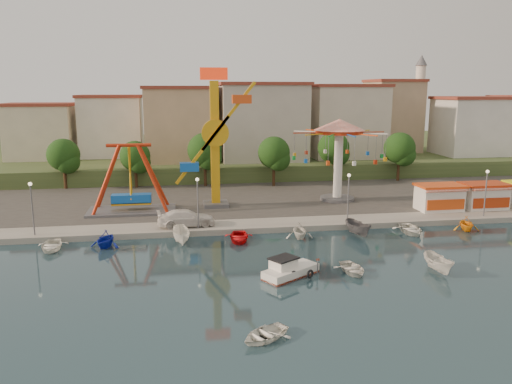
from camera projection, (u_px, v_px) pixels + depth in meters
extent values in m
plane|color=#122632|center=(305.00, 275.00, 40.13)|extent=(200.00, 200.00, 0.00)
cube|color=#9E998E|center=(228.00, 162.00, 100.06)|extent=(200.00, 100.00, 0.60)
cube|color=#4C4944|center=(251.00, 193.00, 69.03)|extent=(90.00, 28.00, 0.01)
cube|color=#384C26|center=(226.00, 153.00, 104.65)|extent=(200.00, 60.00, 3.00)
cube|color=#59595E|center=(132.00, 211.00, 58.16)|extent=(10.00, 5.00, 0.30)
cube|color=blue|center=(131.00, 198.00, 57.86)|extent=(4.50, 1.40, 1.00)
cylinder|color=#AB260D|center=(129.00, 145.00, 56.61)|extent=(5.00, 0.40, 0.40)
cube|color=#59595E|center=(216.00, 204.00, 60.95)|extent=(3.00, 3.00, 0.50)
cube|color=orange|center=(215.00, 145.00, 59.49)|extent=(1.00, 1.00, 15.00)
cube|color=#FF2F0E|center=(214.00, 74.00, 57.81)|extent=(3.20, 0.50, 1.40)
cylinder|color=orange|center=(215.00, 133.00, 58.41)|extent=(3.20, 0.50, 3.20)
cube|color=orange|center=(228.00, 116.00, 58.06)|extent=(6.52, 0.35, 8.03)
cube|color=#DB4513|center=(242.00, 99.00, 57.90)|extent=(2.20, 1.20, 1.00)
cylinder|color=#59595E|center=(337.00, 198.00, 64.40)|extent=(4.40, 4.40, 0.40)
cylinder|color=white|center=(338.00, 165.00, 63.54)|extent=(1.10, 1.10, 9.00)
cylinder|color=#AB260D|center=(339.00, 132.00, 62.67)|extent=(6.00, 6.00, 0.50)
cone|color=red|center=(339.00, 124.00, 62.48)|extent=(6.40, 6.40, 1.40)
cube|color=white|center=(439.00, 198.00, 58.78)|extent=(5.00, 3.00, 2.80)
cube|color=#CF4412|center=(440.00, 186.00, 58.47)|extent=(5.40, 3.40, 0.25)
cube|color=red|center=(448.00, 191.00, 56.89)|extent=(5.00, 0.77, 0.43)
cube|color=white|center=(484.00, 197.00, 59.65)|extent=(5.00, 3.00, 2.80)
cube|color=#A82E0D|center=(485.00, 184.00, 59.33)|extent=(5.40, 3.40, 0.25)
cube|color=red|center=(493.00, 190.00, 57.76)|extent=(5.00, 0.77, 0.43)
cylinder|color=#59595E|center=(33.00, 210.00, 48.45)|extent=(0.14, 0.14, 5.00)
cylinder|color=#59595E|center=(198.00, 204.00, 50.87)|extent=(0.14, 0.14, 5.00)
cylinder|color=#59595E|center=(348.00, 199.00, 53.29)|extent=(0.14, 0.14, 5.00)
cylinder|color=#59595E|center=(485.00, 194.00, 55.71)|extent=(0.14, 0.14, 5.00)
cylinder|color=#382314|center=(65.00, 176.00, 71.49)|extent=(0.44, 0.44, 3.60)
sphere|color=black|center=(63.00, 155.00, 70.86)|extent=(4.60, 4.60, 4.60)
cylinder|color=#382314|center=(136.00, 176.00, 72.31)|extent=(0.44, 0.44, 3.40)
sphere|color=black|center=(135.00, 156.00, 71.72)|extent=(4.35, 4.35, 4.35)
cylinder|color=#382314|center=(205.00, 173.00, 73.35)|extent=(0.44, 0.44, 3.92)
sphere|color=black|center=(205.00, 150.00, 72.67)|extent=(5.02, 5.02, 5.02)
cylinder|color=#382314|center=(274.00, 174.00, 73.49)|extent=(0.44, 0.44, 3.66)
sphere|color=black|center=(274.00, 152.00, 72.85)|extent=(4.68, 4.68, 4.68)
cylinder|color=#382314|center=(333.00, 168.00, 77.88)|extent=(0.44, 0.44, 3.80)
sphere|color=black|center=(334.00, 148.00, 77.22)|extent=(4.86, 4.86, 4.86)
cylinder|color=#382314|center=(398.00, 169.00, 77.64)|extent=(0.44, 0.44, 3.77)
sphere|color=black|center=(400.00, 148.00, 76.98)|extent=(4.83, 4.83, 4.83)
cube|color=beige|center=(25.00, 126.00, 77.84)|extent=(9.26, 9.53, 11.87)
cube|color=silver|center=(110.00, 133.00, 85.14)|extent=(12.33, 9.01, 8.63)
cube|color=tan|center=(187.00, 124.00, 87.42)|extent=(11.95, 9.28, 11.23)
cube|color=beige|center=(267.00, 130.00, 86.66)|extent=(12.59, 10.50, 9.20)
cube|color=beige|center=(336.00, 128.00, 91.98)|extent=(10.75, 9.23, 9.24)
cube|color=tan|center=(408.00, 123.00, 91.98)|extent=(12.77, 10.96, 11.21)
cube|color=silver|center=(472.00, 119.00, 92.14)|extent=(8.23, 8.98, 12.36)
cube|color=beige|center=(512.00, 126.00, 99.07)|extent=(11.59, 10.93, 8.76)
cylinder|color=silver|center=(418.00, 109.00, 95.60)|extent=(1.80, 1.80, 16.00)
cylinder|color=#59595E|center=(420.00, 82.00, 94.58)|extent=(2.80, 2.80, 0.30)
cone|color=#59595E|center=(422.00, 60.00, 93.78)|extent=(2.20, 2.20, 2.00)
cube|color=white|center=(291.00, 273.00, 39.76)|extent=(5.03, 4.15, 0.87)
cube|color=#AB260D|center=(291.00, 275.00, 39.80)|extent=(5.03, 4.15, 0.15)
cube|color=white|center=(283.00, 264.00, 39.62)|extent=(2.40, 2.26, 0.87)
cube|color=black|center=(284.00, 258.00, 39.52)|extent=(2.66, 2.52, 0.12)
torus|color=black|center=(293.00, 275.00, 38.80)|extent=(0.72, 0.56, 0.73)
torus|color=black|center=(310.00, 274.00, 39.05)|extent=(0.72, 0.56, 0.73)
imported|color=silver|center=(352.00, 269.00, 40.43)|extent=(2.74, 3.63, 0.71)
imported|color=white|center=(264.00, 334.00, 29.68)|extent=(3.99, 3.73, 0.67)
imported|color=silver|center=(439.00, 264.00, 40.49)|extent=(1.49, 3.80, 1.46)
imported|color=white|center=(186.00, 218.00, 51.98)|extent=(6.14, 2.98, 1.72)
imported|color=white|center=(51.00, 246.00, 46.24)|extent=(3.05, 4.06, 0.80)
imported|color=#1324A9|center=(105.00, 239.00, 46.89)|extent=(3.53, 3.81, 1.66)
imported|color=white|center=(182.00, 236.00, 47.97)|extent=(1.88, 4.28, 1.61)
imported|color=red|center=(239.00, 237.00, 48.89)|extent=(3.31, 4.30, 0.82)
imported|color=silver|center=(299.00, 230.00, 49.73)|extent=(2.92, 3.32, 1.65)
imported|color=#4F4E53|center=(358.00, 228.00, 50.67)|extent=(2.34, 4.25, 1.55)
imported|color=white|center=(411.00, 229.00, 51.60)|extent=(3.13, 4.25, 0.85)
imported|color=orange|center=(466.00, 223.00, 52.47)|extent=(3.20, 3.50, 1.57)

